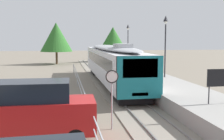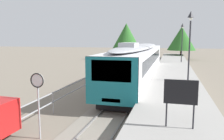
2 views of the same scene
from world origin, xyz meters
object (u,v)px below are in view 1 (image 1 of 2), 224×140
Objects in this scene: commuter_train at (112,61)px; parked_van_red at (34,110)px; platform_notice_board at (218,79)px; platform_lamp_mid_platform at (165,35)px; platform_lamp_far_end at (128,36)px; speed_limit_sign at (112,85)px.

parked_van_red is at bearing -112.17° from commuter_train.
parked_van_red is at bearing -171.56° from platform_notice_board.
platform_lamp_mid_platform is 14.31m from platform_lamp_far_end.
platform_lamp_mid_platform is 1.08× the size of parked_van_red.
platform_lamp_far_end is (0.00, 14.31, 0.00)m from platform_lamp_mid_platform.
commuter_train is at bearing -109.96° from platform_lamp_far_end.
speed_limit_sign is (-2.24, -13.06, -0.02)m from commuter_train.
platform_lamp_mid_platform is 2.97× the size of platform_notice_board.
speed_limit_sign is (-6.53, -10.56, -2.50)m from platform_lamp_mid_platform.
commuter_train reaches higher than platform_notice_board.
platform_notice_board is (-0.93, -10.10, -2.44)m from platform_lamp_mid_platform.
speed_limit_sign reaches higher than platform_notice_board.
commuter_train reaches higher than parked_van_red.
platform_notice_board is 5.62m from speed_limit_sign.
parked_van_red is (-3.44, -0.88, -0.83)m from speed_limit_sign.
platform_notice_board is (3.36, -12.59, 0.04)m from commuter_train.
platform_lamp_mid_platform is at bearing 84.72° from platform_notice_board.
parked_van_red is (-9.97, -11.44, -3.33)m from platform_lamp_mid_platform.
platform_notice_board is at bearing -95.28° from platform_lamp_mid_platform.
platform_notice_board is (-0.93, -24.41, -2.44)m from platform_lamp_far_end.
parked_van_red is at bearing -131.07° from platform_lamp_mid_platform.
platform_lamp_mid_platform reaches higher than speed_limit_sign.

